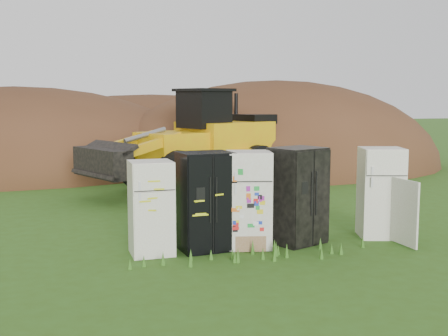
% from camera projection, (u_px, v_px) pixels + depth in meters
% --- Properties ---
extents(ground, '(120.00, 120.00, 0.00)m').
position_uv_depth(ground, '(278.00, 244.00, 11.18)').
color(ground, '#305416').
rests_on(ground, ground).
extents(fridge_leftmost, '(0.79, 0.76, 1.74)m').
position_uv_depth(fridge_leftmost, '(151.00, 208.00, 10.37)').
color(fridge_leftmost, white).
rests_on(fridge_leftmost, ground).
extents(fridge_black_side, '(1.06, 0.87, 1.88)m').
position_uv_depth(fridge_black_side, '(205.00, 201.00, 10.67)').
color(fridge_black_side, black).
rests_on(fridge_black_side, ground).
extents(fridge_sticker, '(0.98, 0.93, 1.87)m').
position_uv_depth(fridge_sticker, '(249.00, 199.00, 10.87)').
color(fridge_sticker, silver).
rests_on(fridge_sticker, ground).
extents(fridge_dark_mid, '(1.21, 1.11, 1.92)m').
position_uv_depth(fridge_dark_mid, '(297.00, 195.00, 11.17)').
color(fridge_dark_mid, black).
rests_on(fridge_dark_mid, ground).
extents(fridge_open_door, '(1.04, 1.00, 1.87)m').
position_uv_depth(fridge_open_door, '(381.00, 193.00, 11.68)').
color(fridge_open_door, white).
rests_on(fridge_open_door, ground).
extents(wheel_loader, '(7.12, 5.19, 3.19)m').
position_uv_depth(wheel_loader, '(184.00, 140.00, 17.47)').
color(wheel_loader, orange).
rests_on(wheel_loader, ground).
extents(dirt_mound_right, '(14.40, 10.56, 7.27)m').
position_uv_depth(dirt_mound_right, '(276.00, 167.00, 23.74)').
color(dirt_mound_right, '#452816').
rests_on(dirt_mound_right, ground).
extents(dirt_mound_left, '(16.08, 12.06, 6.76)m').
position_uv_depth(dirt_mound_left, '(18.00, 169.00, 23.18)').
color(dirt_mound_left, '#452816').
rests_on(dirt_mound_left, ground).
extents(dirt_mound_back, '(19.38, 12.92, 6.17)m').
position_uv_depth(dirt_mound_back, '(152.00, 156.00, 28.37)').
color(dirt_mound_back, '#452816').
rests_on(dirt_mound_back, ground).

